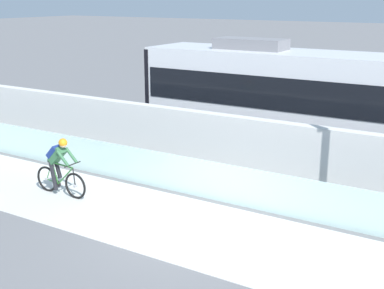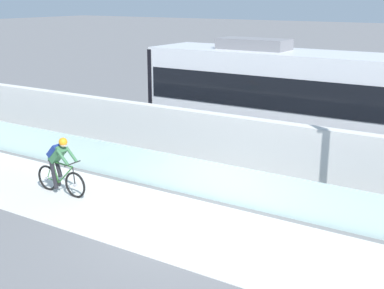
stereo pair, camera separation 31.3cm
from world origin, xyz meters
The scene contains 8 objects.
ground_plane centered at (0.00, 0.00, 0.00)m, with size 200.00×200.00×0.00m, color slate.
bike_path_deck centered at (0.00, 0.00, 0.01)m, with size 32.00×3.20×0.01m, color silver.
glass_parapet centered at (0.00, 1.85, 0.52)m, with size 32.00×0.05×1.04m, color silver.
concrete_barrier_wall centered at (0.00, 3.65, 0.94)m, with size 32.00×0.36×1.88m, color silver.
tram_rail_near centered at (0.00, 6.13, 0.00)m, with size 32.00×0.08×0.01m, color #595654.
tram_rail_far centered at (0.00, 7.57, 0.00)m, with size 32.00×0.08×0.01m, color #595654.
tram centered at (0.21, 6.85, 1.89)m, with size 11.06×2.54×3.81m.
cyclist_on_bike centered at (-4.05, 0.00, 0.80)m, with size 1.77×0.58×1.61m.
Camera 2 is at (6.14, -9.27, 5.19)m, focal length 48.88 mm.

